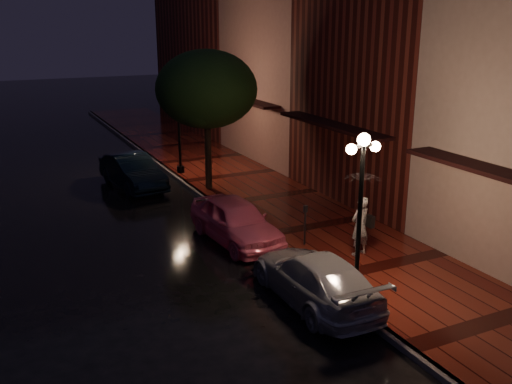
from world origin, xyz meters
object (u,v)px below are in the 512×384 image
navy_car (132,171)px  streetlamp_near (360,207)px  streetlamp_far (179,121)px  street_tree (207,92)px  silver_car (315,278)px  pink_car (236,221)px  woman_with_umbrella (361,201)px  parking_meter (305,221)px

navy_car → streetlamp_near: bearing=-86.4°
streetlamp_far → street_tree: street_tree is taller
silver_car → street_tree: bearing=-95.5°
streetlamp_near → navy_car: size_ratio=0.97×
streetlamp_near → navy_car: 13.35m
pink_car → street_tree: bearing=73.1°
streetlamp_near → street_tree: street_tree is taller
woman_with_umbrella → parking_meter: woman_with_umbrella is taller
streetlamp_far → pink_car: (-1.07, -8.79, -1.87)m
streetlamp_far → woman_with_umbrella: bearing=-81.6°
woman_with_umbrella → navy_car: bearing=-79.6°
silver_car → parking_meter: parking_meter is taller
pink_car → navy_car: pink_car is taller
street_tree → navy_car: bearing=144.6°
pink_car → streetlamp_near: bearing=-82.3°
streetlamp_near → silver_car: size_ratio=0.94×
street_tree → woman_with_umbrella: (1.47, -8.74, -2.38)m
streetlamp_far → parking_meter: (0.65, -10.32, -1.66)m
streetlamp_near → woman_with_umbrella: streetlamp_near is taller
streetlamp_far → parking_meter: 10.47m
streetlamp_far → street_tree: size_ratio=0.74×
street_tree → navy_car: (-2.79, 1.98, -3.52)m
parking_meter → navy_car: bearing=89.2°
streetlamp_far → navy_car: (-2.53, -1.03, -1.87)m
pink_car → parking_meter: 2.31m
streetlamp_far → street_tree: bearing=-85.1°
streetlamp_far → silver_car: bearing=-94.0°
pink_car → silver_car: (0.12, -4.73, -0.07)m
navy_car → woman_with_umbrella: (4.26, -10.72, 1.13)m
silver_car → woman_with_umbrella: (2.68, 1.77, 1.20)m
silver_car → streetlamp_far: bearing=-92.9°
pink_car → navy_car: bearing=96.7°
street_tree → silver_car: (-1.21, -10.51, -3.58)m
street_tree → silver_car: 11.17m
silver_car → parking_meter: 3.59m
streetlamp_far → navy_car: streetlamp_far is taller
streetlamp_near → streetlamp_far: same height
parking_meter → silver_car: bearing=-136.2°
streetlamp_near → parking_meter: size_ratio=3.30×
parking_meter → street_tree: bearing=73.4°
streetlamp_far → woman_with_umbrella: 11.90m
silver_car → parking_meter: size_ratio=3.50×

